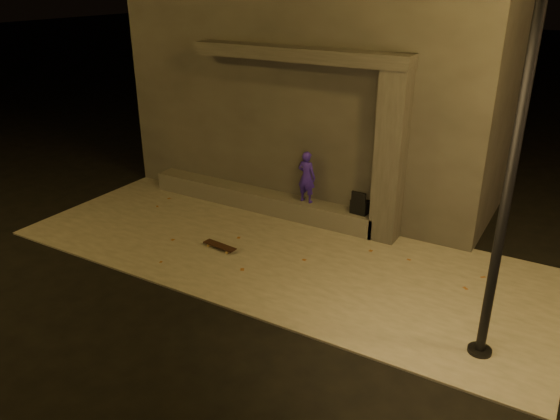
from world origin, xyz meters
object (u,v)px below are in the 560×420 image
Objects in this scene: column at (391,159)px; street_lamp_0 at (526,87)px; backpack at (360,206)px; skateboard at (220,246)px; skateboarder at (307,177)px.

street_lamp_0 is (2.65, -2.99, 2.19)m from column.
street_lamp_0 is at bearing -38.18° from backpack.
column reaches higher than skateboard.
column is 3.96m from skateboard.
skateboarder is at bearing 180.00° from column.
skateboarder is 6.21m from street_lamp_0.
skateboard is at bearing -129.51° from backpack.
street_lamp_0 is at bearing -48.50° from column.
street_lamp_0 is (3.25, -2.99, 3.35)m from backpack.
backpack is at bearing 180.00° from column.
column is 4.55m from street_lamp_0.
skateboarder reaches higher than backpack.
backpack is at bearing -176.96° from skateboarder.
skateboard is (-2.77, -2.24, -1.73)m from column.
street_lamp_0 is at bearing 149.86° from skateboarder.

